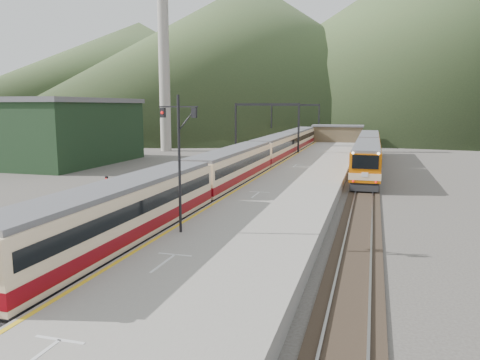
% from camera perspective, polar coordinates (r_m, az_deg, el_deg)
% --- Properties ---
extents(track_main, '(2.60, 200.00, 0.23)m').
position_cam_1_polar(track_main, '(53.20, 2.65, 0.89)').
color(track_main, black).
rests_on(track_main, ground).
extents(track_far, '(2.60, 200.00, 0.23)m').
position_cam_1_polar(track_far, '(54.56, -2.47, 1.10)').
color(track_far, black).
rests_on(track_far, ground).
extents(track_second, '(2.60, 200.00, 0.23)m').
position_cam_1_polar(track_second, '(51.81, 15.12, 0.37)').
color(track_second, black).
rests_on(track_second, ground).
extents(platform, '(8.00, 100.00, 1.00)m').
position_cam_1_polar(platform, '(50.19, 8.36, 0.82)').
color(platform, gray).
rests_on(platform, ground).
extents(gantry_near, '(9.55, 0.25, 8.00)m').
position_cam_1_polar(gantry_near, '(67.96, 3.27, 7.31)').
color(gantry_near, black).
rests_on(gantry_near, ground).
extents(gantry_far, '(9.55, 0.25, 8.00)m').
position_cam_1_polar(gantry_far, '(92.50, 6.71, 7.70)').
color(gantry_far, black).
rests_on(gantry_far, ground).
extents(warehouse, '(14.50, 20.50, 8.60)m').
position_cam_1_polar(warehouse, '(66.75, -21.10, 5.61)').
color(warehouse, black).
rests_on(warehouse, ground).
extents(smokestack, '(1.80, 1.80, 30.00)m').
position_cam_1_polar(smokestack, '(81.16, -9.25, 14.13)').
color(smokestack, '#9E998E').
rests_on(smokestack, ground).
extents(station_shed, '(9.40, 4.40, 3.10)m').
position_cam_1_polar(station_shed, '(89.64, 11.83, 5.61)').
color(station_shed, brown).
rests_on(station_shed, platform).
extents(hill_a, '(180.00, 180.00, 60.00)m').
position_cam_1_polar(hill_a, '(209.11, 1.49, 15.13)').
color(hill_a, '#3A4D2C').
rests_on(hill_a, ground).
extents(hill_b, '(220.00, 220.00, 75.00)m').
position_cam_1_polar(hill_b, '(243.78, 20.82, 15.46)').
color(hill_b, '#3A4D2C').
rests_on(hill_b, ground).
extents(hill_d, '(200.00, 200.00, 55.00)m').
position_cam_1_polar(hill_d, '(284.58, -12.05, 12.80)').
color(hill_d, '#3A4D2C').
rests_on(hill_d, ground).
extents(main_train, '(2.81, 77.17, 3.43)m').
position_cam_1_polar(main_train, '(51.48, 2.27, 2.73)').
color(main_train, beige).
rests_on(main_train, track_main).
extents(second_train, '(2.70, 36.84, 3.30)m').
position_cam_1_polar(second_train, '(59.80, 15.33, 3.23)').
color(second_train, '#CB5C03').
rests_on(second_train, track_second).
extents(signal_mast, '(2.20, 0.39, 7.11)m').
position_cam_1_polar(signal_mast, '(24.13, -7.43, 3.66)').
color(signal_mast, black).
rests_on(signal_mast, platform).
extents(short_signal_a, '(0.26, 0.23, 2.27)m').
position_cam_1_polar(short_signal_a, '(23.09, -27.12, -7.28)').
color(short_signal_a, black).
rests_on(short_signal_a, ground).
extents(short_signal_b, '(0.24, 0.19, 2.27)m').
position_cam_1_polar(short_signal_b, '(45.48, -3.75, 1.28)').
color(short_signal_b, black).
rests_on(short_signal_b, ground).
extents(short_signal_c, '(0.27, 0.24, 2.27)m').
position_cam_1_polar(short_signal_c, '(37.07, -15.90, -0.80)').
color(short_signal_c, black).
rests_on(short_signal_c, ground).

